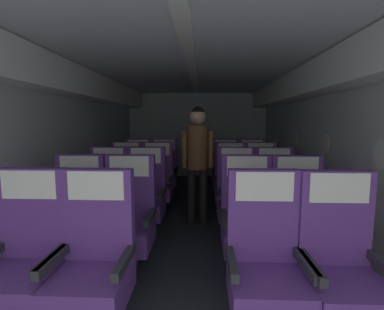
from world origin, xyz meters
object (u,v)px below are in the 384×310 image
Objects in this scene: seat_a_right_aisle at (342,269)px; seat_e_left_window at (138,173)px; seat_e_left_aisle at (164,173)px; seat_e_right_aisle at (252,173)px; seat_d_left_aisle at (157,182)px; seat_d_right_window at (230,183)px; seat_c_right_window at (237,197)px; seat_d_right_aisle at (261,183)px; seat_c_left_aisle at (145,197)px; seat_b_right_window at (247,221)px; seat_b_left_aisle at (128,220)px; seat_a_left_aisle at (94,264)px; seat_e_right_window at (225,173)px; seat_d_left_window at (126,182)px; flight_attendant at (198,152)px; seat_c_right_aisle at (275,198)px; seat_a_right_window at (265,266)px; seat_b_left_window at (78,220)px; seat_b_right_aisle at (299,222)px; seat_c_left_window at (107,196)px; seat_a_left_window at (25,262)px.

seat_e_left_window is at bearing 121.97° from seat_a_right_aisle.
seat_e_right_aisle is (1.66, -0.01, 0.00)m from seat_e_left_aisle.
seat_d_left_aisle is 1.16m from seat_d_right_window.
seat_c_right_window and seat_d_right_aisle have the same top height.
seat_e_left_aisle is at bearing 89.88° from seat_c_left_aisle.
seat_b_right_window is 1.71m from seat_d_right_window.
seat_e_right_aisle is (2.15, 0.01, 0.00)m from seat_e_left_window.
seat_a_left_aisle is at bearing -90.65° from seat_b_left_aisle.
seat_d_left_window is at bearing -152.69° from seat_e_right_window.
flight_attendant is (-0.98, 2.06, 0.54)m from seat_a_right_aisle.
seat_b_left_aisle is at bearing -89.79° from seat_e_left_aisle.
seat_c_right_aisle is 1.00× the size of seat_d_left_window.
flight_attendant is at bearing -152.19° from seat_d_right_aisle.
flight_attendant is at bearing 112.82° from seat_b_right_window.
seat_c_right_aisle is at bearing -89.81° from seat_d_right_aisle.
flight_attendant is (-0.49, 2.04, 0.54)m from seat_a_right_window.
seat_c_left_aisle is at bearing -157.72° from flight_attendant.
seat_e_left_window and seat_e_left_aisle have the same top height.
flight_attendant reaches higher than seat_e_left_window.
seat_b_left_window and seat_e_left_window have the same top height.
seat_d_right_window and seat_e_right_aisle have the same top height.
seat_d_right_aisle is 1.85m from seat_e_left_aisle.
seat_d_left_window and seat_d_left_aisle have the same top height.
seat_a_right_window is at bearing -65.96° from seat_d_left_aisle.
seat_b_right_aisle is 1.00× the size of seat_d_left_aisle.
seat_c_left_aisle is 1.00× the size of seat_e_left_aisle.
seat_c_left_window is 0.49m from seat_c_left_aisle.
seat_a_right_window is at bearing -105.97° from seat_c_right_aisle.
seat_c_left_aisle is 1.00× the size of seat_d_left_window.
seat_a_left_aisle is 1.72m from seat_c_left_aisle.
seat_a_right_window and seat_d_right_aisle have the same top height.
seat_a_right_aisle and seat_c_right_window have the same top height.
seat_c_left_aisle is 1.00× the size of seat_d_left_aisle.
seat_c_left_aisle and seat_e_left_window have the same top height.
seat_c_right_window is at bearing -89.73° from seat_e_right_window.
seat_e_right_window is at bearing 57.30° from seat_b_left_window.
seat_d_left_window is (-0.50, 1.72, 0.00)m from seat_b_left_aisle.
seat_d_right_aisle is 1.00× the size of seat_d_right_window.
seat_a_left_window is 0.84m from seat_b_left_window.
seat_e_right_window is (-0.01, 2.55, 0.00)m from seat_b_right_window.
seat_d_left_aisle is at bearing 143.44° from seat_c_right_window.
seat_b_left_aisle is at bearing -122.55° from seat_e_right_aisle.
seat_b_left_aisle is 0.67× the size of flight_attendant.
seat_b_left_aisle is 1.00× the size of seat_c_left_aisle.
seat_b_left_aisle and seat_e_right_window have the same top height.
seat_e_left_aisle is (0.00, 1.72, 0.00)m from seat_c_left_aisle.
flight_attendant reaches higher than seat_d_left_window.
seat_c_right_aisle is at bearing -74.06° from seat_e_right_window.
seat_b_right_aisle and seat_b_right_window have the same top height.
seat_c_left_window is at bearing -152.52° from seat_d_right_window.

